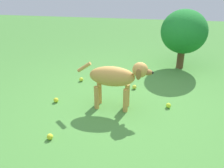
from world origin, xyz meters
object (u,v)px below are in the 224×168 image
Objects in this scene: tennis_ball_2 at (134,87)px; tennis_ball_4 at (81,79)px; tennis_ball_3 at (168,105)px; dog at (116,77)px; tennis_ball_1 at (56,100)px; tennis_ball_0 at (50,137)px.

tennis_ball_2 is 1.00× the size of tennis_ball_4.
tennis_ball_2 is 1.00× the size of tennis_ball_3.
tennis_ball_3 is (-0.11, 0.68, -0.40)m from dog.
dog is 0.93m from tennis_ball_1.
tennis_ball_1 is 1.19m from tennis_ball_2.
tennis_ball_1 is (0.01, -0.84, -0.40)m from dog.
tennis_ball_3 is (0.49, 0.49, 0.00)m from tennis_ball_2.
tennis_ball_0 is (0.79, -0.59, -0.40)m from dog.
tennis_ball_0 is at bearing -125.07° from dog.
tennis_ball_1 and tennis_ball_3 have the same top height.
tennis_ball_1 is 0.76m from tennis_ball_4.
tennis_ball_3 is 1.00× the size of tennis_ball_4.
tennis_ball_0 is at bearing 4.08° from tennis_ball_4.
tennis_ball_1 and tennis_ball_4 have the same top height.
tennis_ball_2 is at bearing -134.64° from tennis_ball_3.
tennis_ball_0 is 1.56m from tennis_ball_3.
dog is 14.68× the size of tennis_ball_0.
tennis_ball_1 is at bearing -177.54° from dog.
tennis_ball_2 is (-1.38, 0.78, 0.00)m from tennis_ball_0.
tennis_ball_3 is at bearing 94.46° from tennis_ball_1.
tennis_ball_4 is (-0.14, -0.89, 0.00)m from tennis_ball_2.
tennis_ball_2 is at bearing 120.52° from tennis_ball_1.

